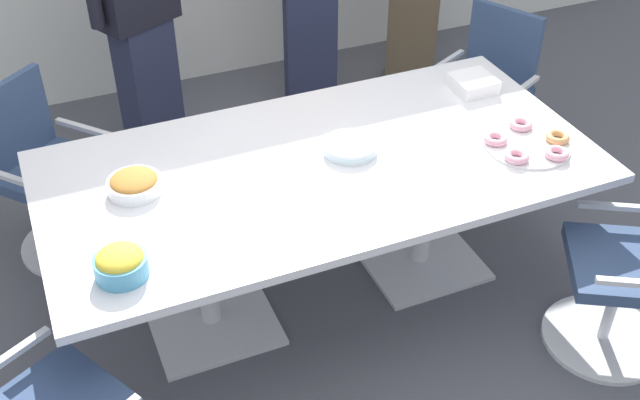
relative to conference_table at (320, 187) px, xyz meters
name	(u,v)px	position (x,y,z in m)	size (l,w,h in m)	color
ground_plane	(320,290)	(0.00, 0.00, -0.63)	(10.00, 10.00, 0.01)	#4C4F56
conference_table	(320,187)	(0.00, 0.00, 0.00)	(2.40, 1.20, 0.75)	silver
office_chair_1	(635,275)	(1.10, -0.83, -0.22)	(0.74, 0.74, 0.91)	silver
office_chair_2	(483,99)	(1.32, 0.70, -0.22)	(0.72, 0.72, 0.91)	silver
office_chair_3	(51,180)	(-1.09, 0.85, -0.22)	(0.76, 0.76, 0.91)	silver
person_standing_0	(138,10)	(-0.43, 1.60, 0.26)	(0.58, 0.39, 1.70)	#232842
snack_bowl_chips_yellow	(121,263)	(-0.93, -0.38, 0.18)	(0.19, 0.19, 0.12)	#4C9EC6
snack_bowl_pretzels	(134,184)	(-0.78, 0.11, 0.17)	(0.22, 0.22, 0.08)	white
donut_platter	(528,144)	(0.90, -0.24, 0.14)	(0.39, 0.38, 0.04)	white
plate_stack	(350,147)	(0.16, 0.03, 0.15)	(0.24, 0.24, 0.05)	white
napkin_pile	(473,84)	(0.95, 0.30, 0.16)	(0.20, 0.20, 0.07)	white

